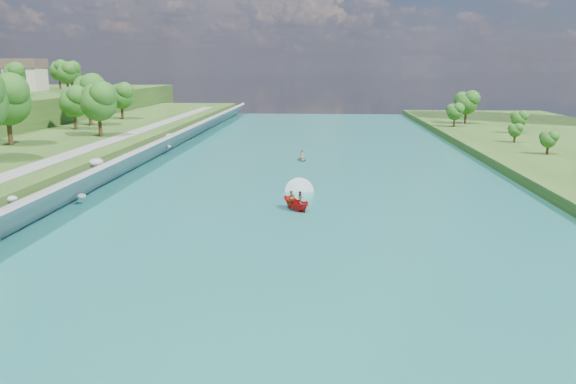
{
  "coord_description": "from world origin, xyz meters",
  "views": [
    {
      "loc": [
        1.82,
        -46.2,
        15.1
      ],
      "look_at": [
        -1.79,
        10.31,
        2.5
      ],
      "focal_mm": 35.0,
      "sensor_mm": 36.0,
      "label": 1
    }
  ],
  "objects": [
    {
      "name": "ground",
      "position": [
        0.0,
        0.0,
        0.0
      ],
      "size": [
        260.0,
        260.0,
        0.0
      ],
      "primitive_type": "plane",
      "color": "#2D5119",
      "rests_on": "ground"
    },
    {
      "name": "river_water",
      "position": [
        0.0,
        20.0,
        0.05
      ],
      "size": [
        55.0,
        240.0,
        0.1
      ],
      "primitive_type": "cube",
      "color": "#1B6567",
      "rests_on": "ground"
    },
    {
      "name": "riprap_bank",
      "position": [
        -25.86,
        18.85,
        1.82
      ],
      "size": [
        4.69,
        236.0,
        4.44
      ],
      "color": "slate",
      "rests_on": "ground"
    },
    {
      "name": "riverside_path",
      "position": [
        -32.5,
        20.0,
        3.55
      ],
      "size": [
        3.0,
        200.0,
        0.1
      ],
      "primitive_type": "cube",
      "color": "gray",
      "rests_on": "berm_west"
    },
    {
      "name": "trees_ridge",
      "position": [
        -68.09,
        96.69,
        13.41
      ],
      "size": [
        18.15,
        49.36,
        9.61
      ],
      "color": "#214C14",
      "rests_on": "ridge_west"
    },
    {
      "name": "motorboat",
      "position": [
        -1.08,
        14.03,
        0.73
      ],
      "size": [
        3.6,
        18.73,
        2.18
      ],
      "rotation": [
        0.0,
        0.0,
        3.83
      ],
      "color": "#B3100E",
      "rests_on": "river_water"
    },
    {
      "name": "raft",
      "position": [
        -1.72,
        45.06,
        0.48
      ],
      "size": [
        2.46,
        3.03,
        1.73
      ],
      "rotation": [
        0.0,
        0.0,
        0.23
      ],
      "color": "gray",
      "rests_on": "river_water"
    }
  ]
}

